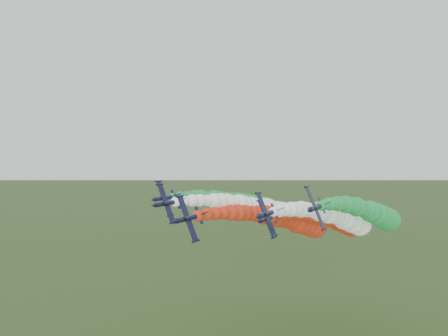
{
  "coord_description": "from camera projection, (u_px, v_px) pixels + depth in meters",
  "views": [
    {
      "loc": [
        38.57,
        -67.52,
        56.82
      ],
      "look_at": [
        -3.78,
        11.77,
        54.21
      ],
      "focal_mm": 35.0,
      "sensor_mm": 36.0,
      "label": 1
    }
  ],
  "objects": [
    {
      "name": "jet_outer_left",
      "position": [
        260.0,
        206.0,
        145.64
      ],
      "size": [
        10.58,
        74.46,
        18.57
      ],
      "rotation": [
        0.0,
        1.16,
        0.0
      ],
      "color": "#121436",
      "rests_on": "ground"
    },
    {
      "name": "jet_inner_right",
      "position": [
        342.0,
        218.0,
        125.54
      ],
      "size": [
        10.64,
        74.51,
        18.63
      ],
      "rotation": [
        0.0,
        1.16,
        0.0
      ],
      "color": "#121436",
      "rests_on": "ground"
    },
    {
      "name": "jet_inner_left",
      "position": [
        269.0,
        211.0,
        134.11
      ],
      "size": [
        10.37,
        74.24,
        18.35
      ],
      "rotation": [
        0.0,
        1.16,
        0.0
      ],
      "color": "#121436",
      "rests_on": "ground"
    },
    {
      "name": "jet_lead",
      "position": [
        292.0,
        221.0,
        121.51
      ],
      "size": [
        10.34,
        74.21,
        18.33
      ],
      "rotation": [
        0.0,
        1.16,
        0.0
      ],
      "color": "#121436",
      "rests_on": "ground"
    },
    {
      "name": "jet_trail",
      "position": [
        335.0,
        221.0,
        137.79
      ],
      "size": [
        10.66,
        74.53,
        18.65
      ],
      "rotation": [
        0.0,
        1.16,
        0.0
      ],
      "color": "#121436",
      "rests_on": "ground"
    },
    {
      "name": "jet_outer_right",
      "position": [
        375.0,
        214.0,
        125.44
      ],
      "size": [
        10.52,
        74.4,
        18.51
      ],
      "rotation": [
        0.0,
        1.16,
        0.0
      ],
      "color": "#121436",
      "rests_on": "ground"
    }
  ]
}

